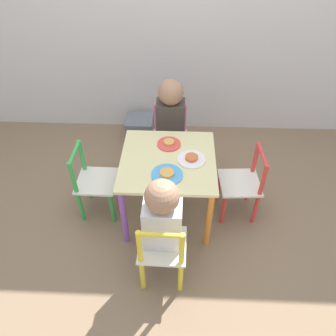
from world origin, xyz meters
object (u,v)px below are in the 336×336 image
object	(u,v)px
chair_green	(94,183)
plate_right	(191,159)
chair_pink	(170,140)
child_front	(163,220)
chair_yellow	(162,250)
plate_back	(169,144)
chair_red	(243,184)
plate_front	(167,174)
child_back	(170,121)
kids_table	(168,168)
storage_bin	(140,128)

from	to	relation	value
chair_green	plate_right	bearing A→B (deg)	-89.76
chair_pink	child_front	bearing A→B (deg)	-90.90
chair_yellow	plate_back	distance (m)	0.68
chair_red	child_front	bearing A→B (deg)	-50.92
chair_yellow	plate_right	size ratio (longest dim) A/B	3.01
chair_yellow	chair_pink	world-z (taller)	same
plate_front	plate_right	distance (m)	0.20
child_back	chair_green	bearing A→B (deg)	-139.57
chair_red	chair_yellow	bearing A→B (deg)	-47.50
chair_pink	chair_red	bearing A→B (deg)	-43.46
chair_green	kids_table	bearing A→B (deg)	-90.00
plate_right	chair_green	bearing A→B (deg)	179.19
chair_pink	plate_back	size ratio (longest dim) A/B	3.44
plate_right	storage_bin	xyz separation A→B (m)	(-0.43, 0.87, -0.40)
kids_table	child_front	bearing A→B (deg)	-91.31
chair_red	child_front	distance (m)	0.71
kids_table	chair_red	size ratio (longest dim) A/B	1.12
chair_red	child_front	xyz separation A→B (m)	(-0.50, -0.47, 0.19)
chair_pink	storage_bin	distance (m)	0.49
chair_pink	kids_table	bearing A→B (deg)	-90.00
plate_front	plate_back	world-z (taller)	same
chair_yellow	plate_front	distance (m)	0.43
chair_pink	child_back	world-z (taller)	child_back
chair_pink	chair_green	xyz separation A→B (m)	(-0.49, -0.49, 0.00)
plate_front	storage_bin	size ratio (longest dim) A/B	0.79
chair_yellow	chair_pink	distance (m)	0.99
chair_yellow	plate_front	xyz separation A→B (m)	(0.01, 0.35, 0.24)
plate_front	plate_right	bearing A→B (deg)	45.00
child_front	storage_bin	xyz separation A→B (m)	(-0.28, 1.30, -0.35)
plate_front	storage_bin	world-z (taller)	plate_front
plate_back	chair_pink	bearing A→B (deg)	90.88
chair_pink	plate_right	world-z (taller)	chair_pink
child_back	child_front	bearing A→B (deg)	-90.96
child_front	child_back	size ratio (longest dim) A/B	0.94
plate_right	child_back	bearing A→B (deg)	108.71
chair_red	kids_table	bearing A→B (deg)	-90.00
plate_back	storage_bin	world-z (taller)	plate_back
chair_yellow	chair_green	world-z (taller)	same
chair_green	plate_right	distance (m)	0.68
chair_green	plate_front	size ratio (longest dim) A/B	2.83
storage_bin	child_front	bearing A→B (deg)	-78.08
kids_table	chair_pink	xyz separation A→B (m)	(-0.01, 0.49, -0.16)
chair_pink	plate_front	bearing A→B (deg)	-90.14
kids_table	storage_bin	world-z (taller)	kids_table
plate_front	chair_pink	bearing A→B (deg)	90.48
chair_pink	plate_back	distance (m)	0.43
chair_red	plate_front	distance (m)	0.58
kids_table	storage_bin	distance (m)	0.97
kids_table	plate_back	bearing A→B (deg)	90.00
chair_pink	plate_front	world-z (taller)	chair_pink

